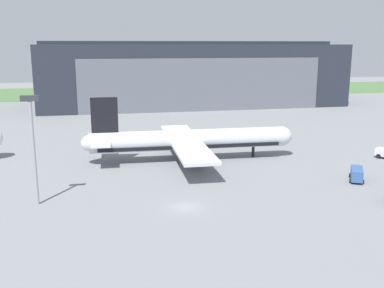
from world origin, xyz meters
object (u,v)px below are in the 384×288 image
Objects in this scene: airliner_far_left at (189,140)px; apron_light_mast at (33,140)px; stair_truck at (357,174)px; maintenance_hangar at (191,74)px.

apron_light_mast is at bearing -143.02° from airliner_far_left.
stair_truck is (24.32, -18.85, -2.73)m from airliner_far_left.
maintenance_hangar is 111.59m from apron_light_mast.
airliner_far_left is 32.83m from apron_light_mast.
apron_light_mast is at bearing -112.94° from maintenance_hangar.
airliner_far_left is 2.68× the size of apron_light_mast.
apron_light_mast reaches higher than airliner_far_left.
stair_truck is 0.35× the size of apron_light_mast.
maintenance_hangar reaches higher than airliner_far_left.
maintenance_hangar is at bearing 93.76° from stair_truck.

